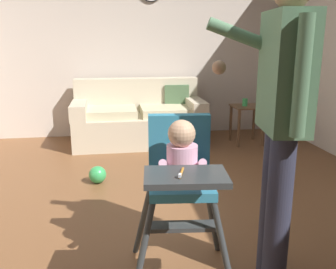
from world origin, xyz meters
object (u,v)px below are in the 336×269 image
at_px(adult_standing, 281,118).
at_px(toy_ball_second, 98,175).
at_px(couch, 139,119).
at_px(sippy_cup, 245,102).
at_px(side_table, 247,116).
at_px(high_chair, 181,169).

height_order(adult_standing, toy_ball_second, adult_standing).
xyz_separation_m(couch, sippy_cup, (1.41, -0.27, 0.24)).
relative_size(adult_standing, side_table, 3.30).
relative_size(high_chair, sippy_cup, 9.77).
relative_size(couch, adult_standing, 1.02).
xyz_separation_m(adult_standing, side_table, (0.92, 2.87, -0.60)).
xyz_separation_m(high_chair, toy_ball_second, (-0.53, 1.60, -0.60)).
bearing_deg(couch, sippy_cup, 79.18).
xyz_separation_m(side_table, sippy_cup, (-0.04, 0.00, 0.19)).
bearing_deg(high_chair, side_table, 158.73).
xyz_separation_m(high_chair, sippy_cup, (1.41, 2.78, -0.11)).
distance_m(toy_ball_second, side_table, 2.32).
distance_m(adult_standing, sippy_cup, 3.03).
height_order(couch, toy_ball_second, couch).
xyz_separation_m(high_chair, side_table, (1.45, 2.78, -0.30)).
height_order(couch, sippy_cup, couch).
distance_m(high_chair, sippy_cup, 3.12).
distance_m(high_chair, adult_standing, 0.61).
relative_size(high_chair, toy_ball_second, 5.68).
relative_size(couch, toy_ball_second, 10.13).
bearing_deg(couch, toy_ball_second, -20.08).
distance_m(adult_standing, toy_ball_second, 2.19).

